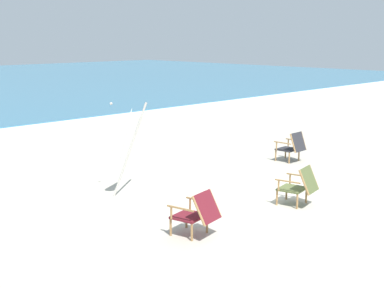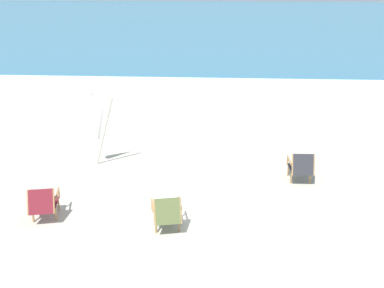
{
  "view_description": "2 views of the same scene",
  "coord_description": "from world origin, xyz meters",
  "px_view_note": "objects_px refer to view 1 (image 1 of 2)",
  "views": [
    {
      "loc": [
        -8.85,
        -6.9,
        3.32
      ],
      "look_at": [
        -0.23,
        1.83,
        0.84
      ],
      "focal_mm": 50.0,
      "sensor_mm": 36.0,
      "label": 1
    },
    {
      "loc": [
        0.81,
        -8.92,
        5.15
      ],
      "look_at": [
        0.22,
        1.64,
        0.78
      ],
      "focal_mm": 42.0,
      "sensor_mm": 36.0,
      "label": 2
    }
  ],
  "objects_px": {
    "beach_chair_front_left": "(300,185)",
    "beach_chair_front_right": "(197,212)",
    "umbrella_furled_white": "(124,135)",
    "beach_chair_back_left": "(292,146)"
  },
  "relations": [
    {
      "from": "beach_chair_front_left",
      "to": "beach_chair_front_right",
      "type": "bearing_deg",
      "value": 174.58
    },
    {
      "from": "beach_chair_front_right",
      "to": "beach_chair_front_left",
      "type": "distance_m",
      "value": 2.65
    },
    {
      "from": "beach_chair_front_right",
      "to": "umbrella_furled_white",
      "type": "relative_size",
      "value": 0.42
    },
    {
      "from": "beach_chair_front_right",
      "to": "beach_chair_front_left",
      "type": "xyz_separation_m",
      "value": [
        2.64,
        -0.25,
        0.0
      ]
    },
    {
      "from": "beach_chair_back_left",
      "to": "beach_chair_front_left",
      "type": "xyz_separation_m",
      "value": [
        -3.07,
        -2.32,
        -0.0
      ]
    },
    {
      "from": "beach_chair_back_left",
      "to": "umbrella_furled_white",
      "type": "distance_m",
      "value": 5.23
    },
    {
      "from": "beach_chair_back_left",
      "to": "beach_chair_front_right",
      "type": "distance_m",
      "value": 6.07
    },
    {
      "from": "beach_chair_back_left",
      "to": "umbrella_furled_white",
      "type": "relative_size",
      "value": 0.41
    },
    {
      "from": "beach_chair_front_right",
      "to": "umbrella_furled_white",
      "type": "distance_m",
      "value": 2.95
    },
    {
      "from": "beach_chair_front_right",
      "to": "umbrella_furled_white",
      "type": "height_order",
      "value": "umbrella_furled_white"
    }
  ]
}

